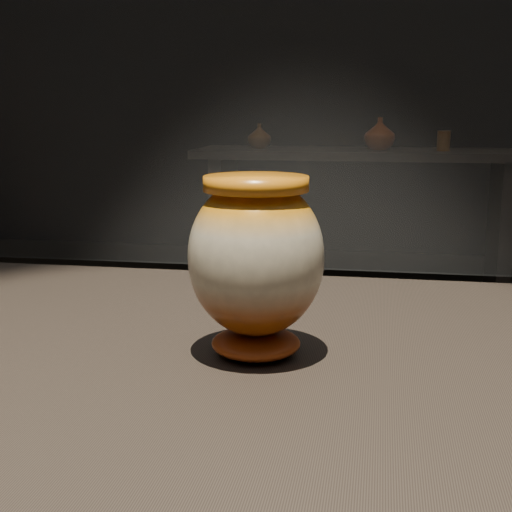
{
  "coord_description": "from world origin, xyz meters",
  "views": [
    {
      "loc": [
        0.28,
        -0.71,
        1.17
      ],
      "look_at": [
        0.15,
        0.02,
        1.01
      ],
      "focal_mm": 50.0,
      "sensor_mm": 36.0,
      "label": 1
    }
  ],
  "objects": [
    {
      "name": "main_vase",
      "position": [
        0.15,
        0.02,
        1.01
      ],
      "size": [
        0.16,
        0.16,
        0.2
      ],
      "rotation": [
        0.0,
        0.0,
        -0.07
      ],
      "color": "#7C340B",
      "rests_on": "display_plinth"
    },
    {
      "name": "back_shelf",
      "position": [
        0.14,
        3.7,
        0.64
      ],
      "size": [
        2.0,
        0.6,
        0.9
      ],
      "color": "black",
      "rests_on": "ground"
    },
    {
      "name": "back_vase_left",
      "position": [
        -0.47,
        3.69,
        0.98
      ],
      "size": [
        0.19,
        0.19,
        0.15
      ],
      "primitive_type": "imported",
      "rotation": [
        0.0,
        0.0,
        4.32
      ],
      "color": "brown",
      "rests_on": "back_shelf"
    },
    {
      "name": "back_vase_mid",
      "position": [
        0.26,
        3.68,
        1.0
      ],
      "size": [
        0.26,
        0.26,
        0.19
      ],
      "primitive_type": "imported",
      "rotation": [
        0.0,
        0.0,
        0.91
      ],
      "color": "#7C340B",
      "rests_on": "back_shelf"
    },
    {
      "name": "back_vase_right",
      "position": [
        0.63,
        3.64,
        0.96
      ],
      "size": [
        0.08,
        0.08,
        0.12
      ],
      "primitive_type": "cylinder",
      "color": "brown",
      "rests_on": "back_shelf"
    }
  ]
}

